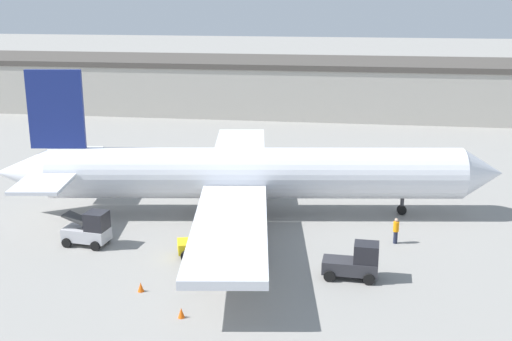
# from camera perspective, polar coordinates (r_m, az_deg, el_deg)

# --- Properties ---
(ground_plane) EXTENTS (400.00, 400.00, 0.00)m
(ground_plane) POSITION_cam_1_polar(r_m,az_deg,el_deg) (48.51, 0.00, -3.90)
(ground_plane) COLOR gray
(terminal_building) EXTENTS (95.51, 14.81, 7.27)m
(terminal_building) POSITION_cam_1_polar(r_m,az_deg,el_deg) (89.92, 1.80, 7.55)
(terminal_building) COLOR #ADA89E
(terminal_building) RESTS_ON ground_plane
(airplane) EXTENTS (37.82, 35.57, 10.86)m
(airplane) POSITION_cam_1_polar(r_m,az_deg,el_deg) (47.57, -1.14, -0.34)
(airplane) COLOR silver
(airplane) RESTS_ON ground_plane
(ground_crew_worker) EXTENTS (0.39, 0.39, 1.76)m
(ground_crew_worker) POSITION_cam_1_polar(r_m,az_deg,el_deg) (43.73, 12.33, -5.19)
(ground_crew_worker) COLOR #1E2338
(ground_crew_worker) RESTS_ON ground_plane
(baggage_tug) EXTENTS (3.27, 1.82, 2.22)m
(baggage_tug) POSITION_cam_1_polar(r_m,az_deg,el_deg) (38.11, 8.82, -8.07)
(baggage_tug) COLOR #2D2D33
(baggage_tug) RESTS_ON ground_plane
(belt_loader_truck) EXTENTS (3.12, 2.07, 2.36)m
(belt_loader_truck) POSITION_cam_1_polar(r_m,az_deg,el_deg) (43.78, -14.59, -5.11)
(belt_loader_truck) COLOR #B2B2B7
(belt_loader_truck) RESTS_ON ground_plane
(pushback_tug) EXTENTS (3.49, 2.54, 2.05)m
(pushback_tug) POSITION_cam_1_polar(r_m,az_deg,el_deg) (40.93, -4.32, -6.31)
(pushback_tug) COLOR yellow
(pushback_tug) RESTS_ON ground_plane
(safety_cone_near) EXTENTS (0.36, 0.36, 0.55)m
(safety_cone_near) POSITION_cam_1_polar(r_m,az_deg,el_deg) (33.96, -6.66, -12.45)
(safety_cone_near) COLOR #EF590F
(safety_cone_near) RESTS_ON ground_plane
(safety_cone_far) EXTENTS (0.36, 0.36, 0.55)m
(safety_cone_far) POSITION_cam_1_polar(r_m,az_deg,el_deg) (36.98, -10.21, -10.15)
(safety_cone_far) COLOR #EF590F
(safety_cone_far) RESTS_ON ground_plane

